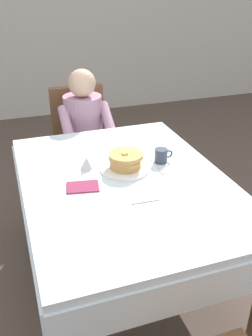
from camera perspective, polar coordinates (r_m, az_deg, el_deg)
ground_plane at (r=2.49m, az=-0.15°, el=-16.67°), size 14.00×14.00×0.00m
dining_table_main at (r=2.09m, az=-0.17°, el=-3.80°), size 1.12×1.52×0.74m
chair_diner at (r=3.16m, az=-6.87°, el=4.87°), size 0.44×0.45×0.93m
diner_person at (r=2.97m, az=-6.35°, el=6.25°), size 0.40×0.43×1.12m
plate_breakfast at (r=2.13m, az=-0.17°, el=-0.14°), size 0.28×0.28×0.02m
breakfast_stack at (r=2.11m, az=-0.11°, el=1.21°), size 0.20×0.20×0.10m
cup_coffee at (r=2.22m, az=5.45°, el=1.91°), size 0.11×0.08×0.08m
syrup_pitcher at (r=2.14m, az=-6.06°, el=0.74°), size 0.08×0.08×0.07m
fork_left_of_plate at (r=2.07m, az=-4.98°, el=-1.31°), size 0.02×0.18×0.00m
knife_right_of_plate at (r=2.18m, az=4.74°, el=0.25°), size 0.01×0.20×0.00m
spoon_near_edge at (r=1.85m, az=3.12°, el=-5.11°), size 0.15×0.02×0.00m
napkin_folded at (r=1.98m, az=-6.67°, el=-2.88°), size 0.19×0.15×0.01m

